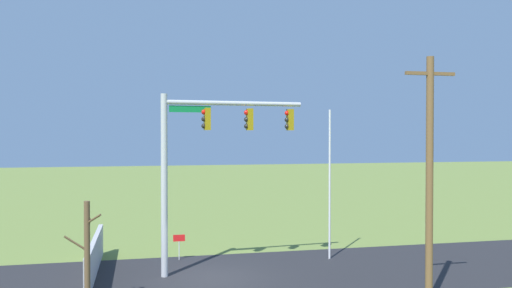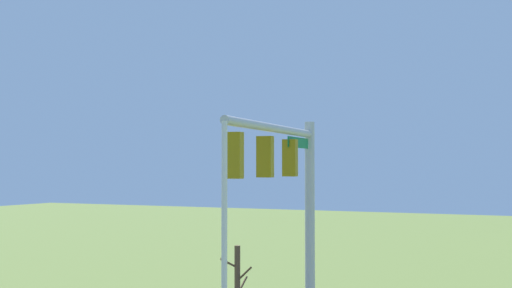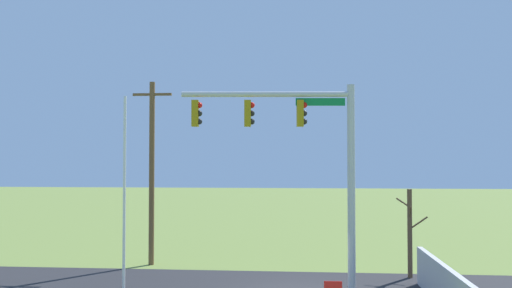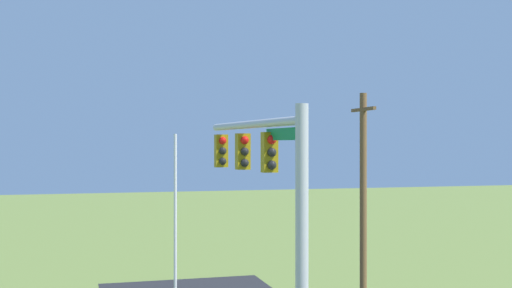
{
  "view_description": "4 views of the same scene",
  "coord_description": "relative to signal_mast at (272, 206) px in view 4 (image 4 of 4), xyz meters",
  "views": [
    {
      "loc": [
        3.02,
        21.68,
        6.02
      ],
      "look_at": [
        -2.07,
        -1.06,
        5.59
      ],
      "focal_mm": 36.54,
      "sensor_mm": 36.0,
      "label": 1
    },
    {
      "loc": [
        -15.95,
        -7.35,
        6.43
      ],
      "look_at": [
        -1.3,
        -0.4,
        7.0
      ],
      "focal_mm": 47.29,
      "sensor_mm": 36.0,
      "label": 2
    },
    {
      "loc": [
        0.32,
        -20.42,
        4.94
      ],
      "look_at": [
        -1.44,
        -0.67,
        5.57
      ],
      "focal_mm": 38.06,
      "sensor_mm": 36.0,
      "label": 3
    },
    {
      "loc": [
        14.97,
        -5.15,
        6.86
      ],
      "look_at": [
        -1.24,
        -0.61,
        6.88
      ],
      "focal_mm": 45.7,
      "sensor_mm": 36.0,
      "label": 4
    }
  ],
  "objects": [
    {
      "name": "signal_mast",
      "position": [
        0.0,
        0.0,
        0.0
      ],
      "size": [
        6.29,
        0.81,
        7.73
      ],
      "color": "#B2B5BA",
      "rests_on": "ground_plane"
    },
    {
      "name": "utility_pole",
      "position": [
        -7.31,
        5.75,
        -0.87
      ],
      "size": [
        1.9,
        0.26,
        8.77
      ],
      "color": "brown",
      "rests_on": "ground_plane"
    },
    {
      "name": "flagpole",
      "position": [
        -6.25,
        -1.34,
        -1.82
      ],
      "size": [
        0.1,
        0.1,
        7.22
      ],
      "primitive_type": "cylinder",
      "color": "silver",
      "rests_on": "ground_plane"
    }
  ]
}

